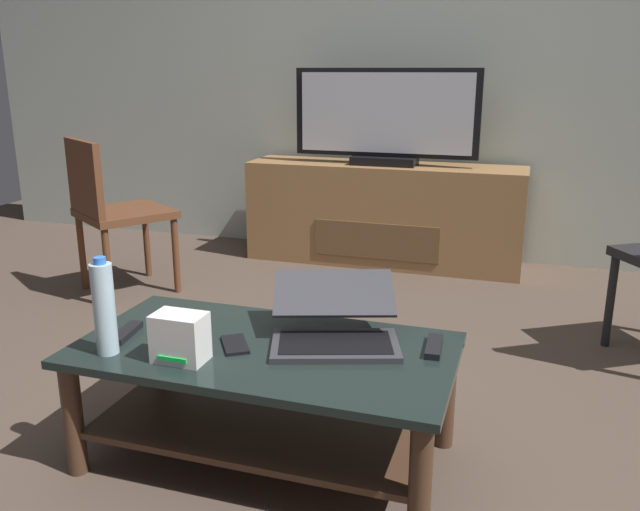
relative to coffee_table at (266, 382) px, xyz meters
The scene contains 12 objects.
ground_plane 0.34m from the coffee_table, 83.89° to the left, with size 7.68×7.68×0.00m, color #4C3D33.
back_wall 2.82m from the coffee_table, 89.50° to the left, with size 6.40×0.12×2.80m, color #A8B2A8.
coffee_table is the anchor object (origin of this frame).
media_cabinet 2.27m from the coffee_table, 93.48° to the left, with size 1.70×0.41×0.62m.
television 2.33m from the coffee_table, 93.51° to the left, with size 1.12×0.20×0.57m.
side_chair 1.86m from the coffee_table, 138.77° to the left, with size 0.61×0.61×0.84m.
laptop 0.28m from the coffee_table, 30.28° to the left, with size 0.48×0.47×0.17m.
router_box 0.32m from the coffee_table, 138.74° to the right, with size 0.15×0.10×0.14m.
water_bottle_near 0.53m from the coffee_table, 156.03° to the right, with size 0.06×0.06×0.29m.
cell_phone 0.15m from the coffee_table, 161.93° to the right, with size 0.07×0.14×0.01m, color black.
tv_remote 0.47m from the coffee_table, behind, with size 0.04×0.16×0.02m, color black.
soundbar_remote 0.52m from the coffee_table, 15.15° to the left, with size 0.04×0.16×0.02m, color black.
Camera 1 is at (0.70, -1.89, 1.19)m, focal length 36.76 mm.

